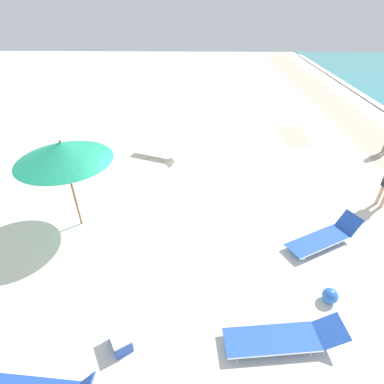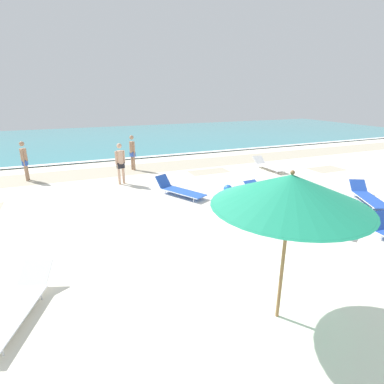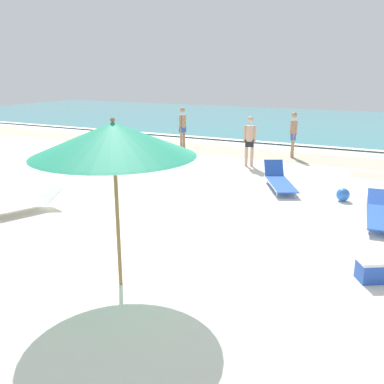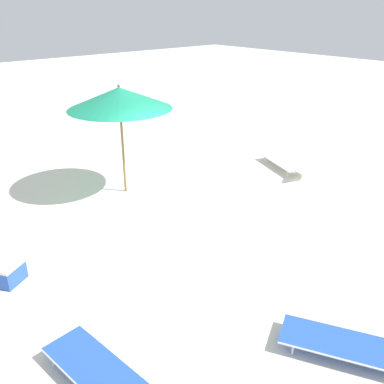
{
  "view_description": "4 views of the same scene",
  "coord_description": "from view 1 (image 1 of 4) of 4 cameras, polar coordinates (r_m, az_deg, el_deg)",
  "views": [
    {
      "loc": [
        6.83,
        1.08,
        5.74
      ],
      "look_at": [
        -0.38,
        0.95,
        0.87
      ],
      "focal_mm": 28.0,
      "sensor_mm": 36.0,
      "label": 1
    },
    {
      "loc": [
        -3.02,
        -5.76,
        3.79
      ],
      "look_at": [
        0.05,
        1.6,
        1.13
      ],
      "focal_mm": 28.0,
      "sensor_mm": 36.0,
      "label": 2
    },
    {
      "loc": [
        3.89,
        -7.37,
        3.35
      ],
      "look_at": [
        -0.3,
        0.96,
        0.66
      ],
      "focal_mm": 40.0,
      "sensor_mm": 36.0,
      "label": 3
    },
    {
      "loc": [
        5.37,
        6.26,
        4.41
      ],
      "look_at": [
        0.28,
        0.48,
        0.97
      ],
      "focal_mm": 40.0,
      "sensor_mm": 36.0,
      "label": 4
    }
  ],
  "objects": [
    {
      "name": "sun_lounger_mid_beach_solo",
      "position": [
        8.92,
        23.97,
        -7.82
      ],
      "size": [
        1.54,
        2.21,
        0.63
      ],
      "rotation": [
        0.0,
        0.0,
        0.48
      ],
      "color": "blue",
      "rests_on": "ground_plane"
    },
    {
      "name": "sun_lounger_near_water_right",
      "position": [
        6.63,
        17.03,
        -24.99
      ],
      "size": [
        0.82,
        2.35,
        0.47
      ],
      "rotation": [
        0.0,
        0.0,
        0.1
      ],
      "color": "blue",
      "rests_on": "ground_plane"
    },
    {
      "name": "beach_umbrella",
      "position": [
        8.3,
        -23.42,
        7.01
      ],
      "size": [
        2.46,
        2.46,
        2.68
      ],
      "color": "olive",
      "rests_on": "ground_plane"
    },
    {
      "name": "cooler_box",
      "position": [
        6.54,
        -13.5,
        -25.66
      ],
      "size": [
        0.61,
        0.56,
        0.37
      ],
      "rotation": [
        0.0,
        0.0,
        0.53
      ],
      "color": "blue",
      "rests_on": "ground_plane"
    },
    {
      "name": "sun_lounger_near_water_left",
      "position": [
        12.46,
        -6.43,
        7.45
      ],
      "size": [
        1.32,
        2.19,
        0.51
      ],
      "rotation": [
        0.0,
        0.0,
        -0.37
      ],
      "color": "white",
      "rests_on": "ground_plane"
    },
    {
      "name": "ground_plane",
      "position": [
        9.03,
        -6.04,
        -6.32
      ],
      "size": [
        60.0,
        60.0,
        0.16
      ],
      "color": "silver"
    },
    {
      "name": "beach_ball",
      "position": [
        7.59,
        24.82,
        -17.49
      ],
      "size": [
        0.35,
        0.35,
        0.35
      ],
      "color": "blue",
      "rests_on": "ground_plane"
    }
  ]
}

